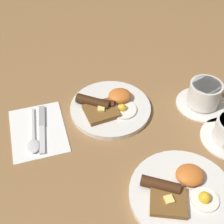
{
  "coord_description": "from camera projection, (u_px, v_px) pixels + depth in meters",
  "views": [
    {
      "loc": [
        0.15,
        0.65,
        0.66
      ],
      "look_at": [
        0.0,
        0.03,
        0.03
      ],
      "focal_mm": 50.0,
      "sensor_mm": 36.0,
      "label": 1
    }
  ],
  "objects": [
    {
      "name": "napkin",
      "position": [
        38.0,
        130.0,
        0.88
      ],
      "size": [
        0.16,
        0.21,
        0.01
      ],
      "primitive_type": "cube",
      "rotation": [
        0.0,
        0.0,
        0.06
      ],
      "color": "white",
      "rests_on": "ground_plane"
    },
    {
      "name": "breakfast_plate_far",
      "position": [
        182.0,
        193.0,
        0.73
      ],
      "size": [
        0.25,
        0.25,
        0.05
      ],
      "color": "silver",
      "rests_on": "ground_plane"
    },
    {
      "name": "ground_plane",
      "position": [
        110.0,
        110.0,
        0.94
      ],
      "size": [
        3.0,
        3.0,
        0.0
      ],
      "primitive_type": "plane",
      "color": "olive"
    },
    {
      "name": "breakfast_plate_near",
      "position": [
        110.0,
        107.0,
        0.93
      ],
      "size": [
        0.24,
        0.24,
        0.05
      ],
      "color": "silver",
      "rests_on": "ground_plane"
    },
    {
      "name": "spoon",
      "position": [
        33.0,
        141.0,
        0.84
      ],
      "size": [
        0.04,
        0.17,
        0.01
      ],
      "rotation": [
        0.0,
        0.0,
        1.53
      ],
      "color": "silver",
      "rests_on": "napkin"
    },
    {
      "name": "knife",
      "position": [
        42.0,
        126.0,
        0.88
      ],
      "size": [
        0.03,
        0.18,
        0.01
      ],
      "rotation": [
        0.0,
        0.0,
        1.51
      ],
      "color": "silver",
      "rests_on": "napkin"
    },
    {
      "name": "teacup_near",
      "position": [
        204.0,
        96.0,
        0.93
      ],
      "size": [
        0.16,
        0.16,
        0.08
      ],
      "color": "silver",
      "rests_on": "ground_plane"
    }
  ]
}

